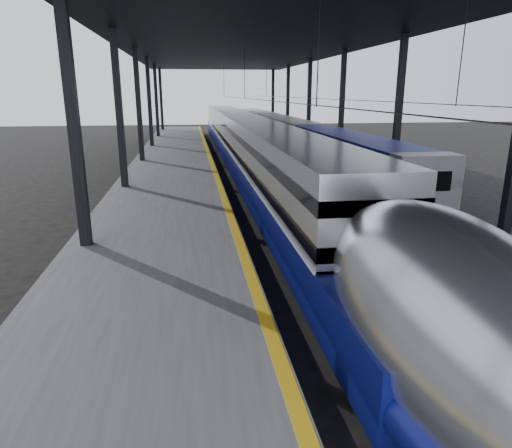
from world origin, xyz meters
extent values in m
plane|color=black|center=(0.00, 0.00, 0.00)|extent=(160.00, 160.00, 0.00)
cube|color=#4C4C4F|center=(-3.50, 20.00, 0.50)|extent=(6.00, 80.00, 1.00)
cube|color=gold|center=(-0.70, 20.00, 1.00)|extent=(0.30, 80.00, 0.01)
cube|color=slate|center=(1.28, 20.00, 0.08)|extent=(0.08, 80.00, 0.16)
cube|color=slate|center=(2.72, 20.00, 0.08)|extent=(0.08, 80.00, 0.16)
cube|color=slate|center=(6.28, 20.00, 0.08)|extent=(0.08, 80.00, 0.16)
cube|color=slate|center=(7.72, 20.00, 0.08)|extent=(0.08, 80.00, 0.16)
cube|color=black|center=(-5.80, 5.00, 4.50)|extent=(0.35, 0.35, 9.00)
cube|color=black|center=(-5.80, 15.00, 4.50)|extent=(0.35, 0.35, 9.00)
cube|color=black|center=(9.60, 15.00, 4.50)|extent=(0.35, 0.35, 9.00)
cube|color=black|center=(-5.80, 25.00, 4.50)|extent=(0.35, 0.35, 9.00)
cube|color=black|center=(9.60, 25.00, 4.50)|extent=(0.35, 0.35, 9.00)
cube|color=black|center=(-5.80, 35.00, 4.50)|extent=(0.35, 0.35, 9.00)
cube|color=black|center=(9.60, 35.00, 4.50)|extent=(0.35, 0.35, 9.00)
cube|color=black|center=(-5.80, 45.00, 4.50)|extent=(0.35, 0.35, 9.00)
cube|color=black|center=(9.60, 45.00, 4.50)|extent=(0.35, 0.35, 9.00)
cube|color=black|center=(-5.80, 55.00, 4.50)|extent=(0.35, 0.35, 9.00)
cube|color=black|center=(9.60, 55.00, 4.50)|extent=(0.35, 0.35, 9.00)
cube|color=black|center=(1.90, 20.00, 9.25)|extent=(18.00, 75.00, 0.45)
cylinder|color=slate|center=(2.00, 20.00, 5.50)|extent=(0.03, 74.00, 0.03)
cylinder|color=slate|center=(7.00, 20.00, 5.50)|extent=(0.03, 74.00, 0.03)
cube|color=#B0B2B7|center=(2.00, 27.99, 2.22)|extent=(2.80, 57.00, 3.87)
cube|color=navy|center=(2.00, 26.49, 1.02)|extent=(2.88, 62.00, 1.50)
cube|color=silver|center=(2.00, 27.99, 1.79)|extent=(2.90, 57.00, 0.10)
cube|color=black|center=(2.00, 27.99, 3.34)|extent=(2.84, 57.00, 0.41)
cube|color=black|center=(2.00, 27.99, 2.22)|extent=(2.84, 57.00, 0.41)
ellipsoid|color=#B0B2B7|center=(2.00, -3.51, 2.08)|extent=(2.80, 8.40, 3.87)
ellipsoid|color=navy|center=(2.00, -3.51, 0.97)|extent=(2.88, 8.40, 1.64)
cube|color=black|center=(2.00, -3.51, 0.20)|extent=(2.13, 2.60, 0.40)
cube|color=black|center=(2.00, 18.49, 0.20)|extent=(2.13, 2.60, 0.40)
cube|color=#161B92|center=(7.00, 15.01, 1.83)|extent=(2.56, 18.00, 3.47)
cube|color=#999BA1|center=(7.00, 6.61, 1.83)|extent=(2.60, 1.20, 3.52)
cube|color=black|center=(7.00, 5.99, 2.60)|extent=(1.55, 0.06, 0.78)
cube|color=#9B200B|center=(7.00, 5.99, 1.42)|extent=(1.10, 0.06, 0.50)
cube|color=#999BA1|center=(7.00, 34.01, 1.83)|extent=(2.56, 18.00, 3.47)
cube|color=#999BA1|center=(7.00, 53.01, 1.83)|extent=(2.56, 18.00, 3.47)
cube|color=black|center=(7.00, 9.01, 0.18)|extent=(2.01, 2.40, 0.36)
cube|color=black|center=(7.00, 31.01, 0.18)|extent=(2.01, 2.40, 0.36)
camera|label=1|loc=(-2.24, -10.22, 5.91)|focal=32.00mm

